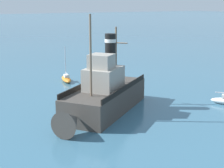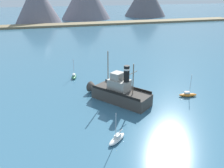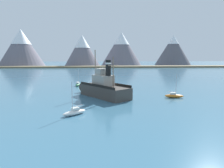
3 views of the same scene
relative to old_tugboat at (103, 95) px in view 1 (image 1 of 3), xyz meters
name	(u,v)px [view 1 (image 1 of 3)]	position (x,y,z in m)	size (l,w,h in m)	color
ground_plane	(100,112)	(0.29, 0.26, -1.83)	(600.00, 600.00, 0.00)	#38667F
old_tugboat	(103,95)	(0.00, 0.00, 0.00)	(11.29, 13.57, 9.90)	#423D38
sailboat_orange	(66,79)	(14.71, -2.17, -1.40)	(3.95, 1.87, 4.90)	orange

